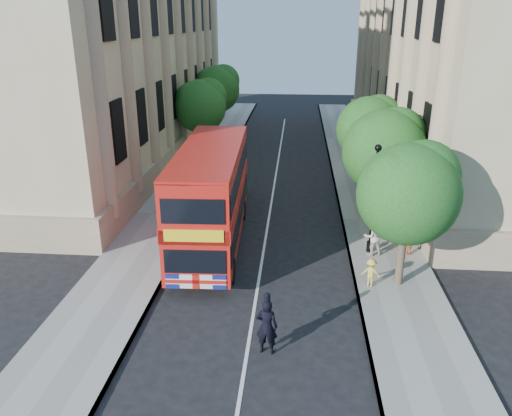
% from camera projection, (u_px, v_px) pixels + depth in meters
% --- Properties ---
extents(ground, '(120.00, 120.00, 0.00)m').
position_uv_depth(ground, '(252.00, 319.00, 18.40)').
color(ground, black).
rests_on(ground, ground).
extents(pavement_right, '(3.50, 80.00, 0.12)m').
position_uv_depth(pavement_right, '(374.00, 221.00, 27.25)').
color(pavement_right, gray).
rests_on(pavement_right, ground).
extents(pavement_left, '(3.50, 80.00, 0.12)m').
position_uv_depth(pavement_left, '(167.00, 215.00, 28.15)').
color(pavement_left, gray).
rests_on(pavement_left, ground).
extents(building_right, '(12.00, 38.00, 18.00)m').
position_uv_depth(building_right, '(469.00, 40.00, 36.51)').
color(building_right, tan).
rests_on(building_right, ground).
extents(building_left, '(12.00, 38.00, 18.00)m').
position_uv_depth(building_left, '(103.00, 39.00, 38.68)').
color(building_left, tan).
rests_on(building_left, ground).
extents(tree_right_near, '(4.00, 4.00, 6.08)m').
position_uv_depth(tree_right_near, '(410.00, 189.00, 19.27)').
color(tree_right_near, '#473828').
rests_on(tree_right_near, ground).
extents(tree_right_mid, '(4.20, 4.20, 6.37)m').
position_uv_depth(tree_right_mid, '(385.00, 147.00, 24.79)').
color(tree_right_mid, '#473828').
rests_on(tree_right_mid, ground).
extents(tree_right_far, '(4.00, 4.00, 6.15)m').
position_uv_depth(tree_right_far, '(370.00, 126.00, 30.43)').
color(tree_right_far, '#473828').
rests_on(tree_right_far, ground).
extents(tree_left_far, '(4.00, 4.00, 6.30)m').
position_uv_depth(tree_left_far, '(201.00, 103.00, 37.84)').
color(tree_left_far, '#473828').
rests_on(tree_left_far, ground).
extents(tree_left_back, '(4.20, 4.20, 6.65)m').
position_uv_depth(tree_left_back, '(217.00, 87.00, 45.21)').
color(tree_left_back, '#473828').
rests_on(tree_left_back, ground).
extents(lamp_post, '(0.32, 0.32, 5.16)m').
position_uv_depth(lamp_post, '(373.00, 204.00, 22.71)').
color(lamp_post, black).
rests_on(lamp_post, pavement_right).
extents(double_decker_bus, '(3.16, 10.44, 4.78)m').
position_uv_depth(double_decker_bus, '(211.00, 194.00, 23.58)').
color(double_decker_bus, '#B5140C').
rests_on(double_decker_bus, ground).
extents(box_van, '(2.55, 5.59, 3.12)m').
position_uv_depth(box_van, '(221.00, 181.00, 29.19)').
color(box_van, black).
rests_on(box_van, ground).
extents(police_constable, '(0.78, 0.57, 1.98)m').
position_uv_depth(police_constable, '(267.00, 327.00, 16.26)').
color(police_constable, black).
rests_on(police_constable, ground).
extents(woman_pedestrian, '(1.03, 0.89, 1.83)m').
position_uv_depth(woman_pedestrian, '(373.00, 236.00, 22.93)').
color(woman_pedestrian, beige).
rests_on(woman_pedestrian, pavement_right).
extents(child_a, '(0.58, 0.27, 0.97)m').
position_uv_depth(child_a, '(409.00, 245.00, 23.06)').
color(child_a, orange).
rests_on(child_a, pavement_right).
extents(child_b, '(0.86, 0.62, 1.20)m').
position_uv_depth(child_b, '(371.00, 272.00, 20.31)').
color(child_b, '#D8C349').
rests_on(child_b, pavement_right).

